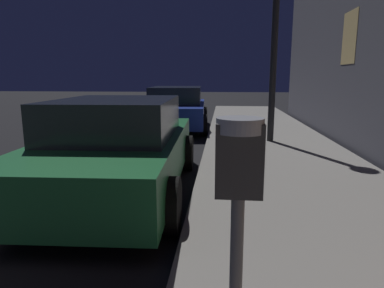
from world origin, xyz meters
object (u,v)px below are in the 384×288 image
parking_meter (238,203)px  street_lamp (276,5)px  car_green (118,147)px  car_blue (177,108)px

parking_meter → street_lamp: street_lamp is taller
street_lamp → car_green: bearing=-126.1°
parking_meter → street_lamp: (1.14, 7.33, 2.19)m
car_green → car_blue: (0.00, 6.48, 0.01)m
car_green → car_blue: size_ratio=1.02×
car_blue → street_lamp: street_lamp is taller
parking_meter → car_green: size_ratio=0.32×
parking_meter → street_lamp: 7.74m
parking_meter → car_blue: parking_meter is taller
parking_meter → car_green: 3.93m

